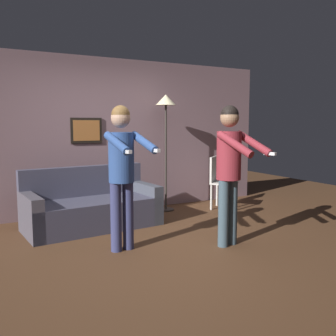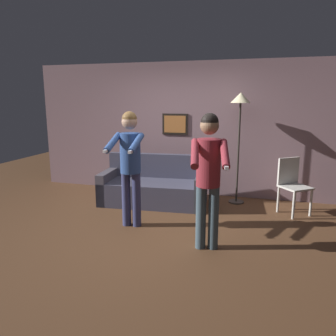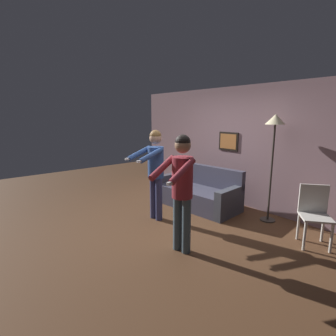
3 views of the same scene
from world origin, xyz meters
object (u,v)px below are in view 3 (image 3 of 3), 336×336
at_px(person_standing_right, 182,183).
at_px(person_standing_left, 155,166).
at_px(couch, 197,194).
at_px(torchiere_lamp, 275,132).
at_px(dining_chair_distant, 314,211).

bearing_deg(person_standing_right, person_standing_left, 159.97).
bearing_deg(person_standing_right, couch, 127.74).
xyz_separation_m(torchiere_lamp, person_standing_left, (-1.43, -1.62, -0.65)).
bearing_deg(dining_chair_distant, person_standing_right, -122.80).
relative_size(couch, torchiere_lamp, 0.98).
distance_m(person_standing_right, dining_chair_distant, 2.15).
relative_size(couch, person_standing_right, 1.14).
distance_m(couch, person_standing_right, 2.19).
bearing_deg(torchiere_lamp, dining_chair_distant, -18.67).
relative_size(couch, dining_chair_distant, 2.11).
height_order(person_standing_left, person_standing_right, person_standing_right).
distance_m(couch, person_standing_left, 1.40).
bearing_deg(dining_chair_distant, torchiere_lamp, 161.33).
height_order(torchiere_lamp, person_standing_right, torchiere_lamp).
bearing_deg(couch, person_standing_left, -88.61).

